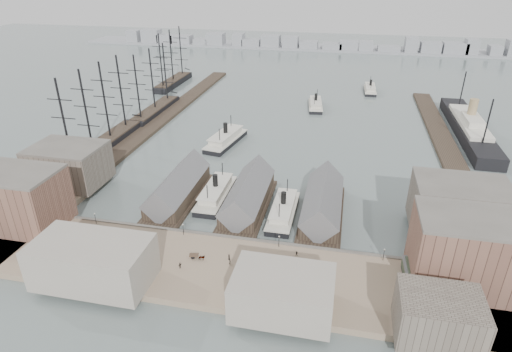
% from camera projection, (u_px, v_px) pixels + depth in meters
% --- Properties ---
extents(ground, '(900.00, 900.00, 0.00)m').
position_uv_depth(ground, '(236.00, 233.00, 137.06)').
color(ground, slate).
rests_on(ground, ground).
extents(quay, '(180.00, 30.00, 2.00)m').
position_uv_depth(quay, '(218.00, 270.00, 119.12)').
color(quay, '#857059').
rests_on(quay, ground).
extents(seawall, '(180.00, 1.20, 2.30)m').
position_uv_depth(seawall, '(232.00, 240.00, 132.00)').
color(seawall, '#59544C').
rests_on(seawall, ground).
extents(west_wharf, '(10.00, 220.00, 1.60)m').
position_uv_depth(west_wharf, '(163.00, 118.00, 237.09)').
color(west_wharf, '#2D231C').
rests_on(west_wharf, ground).
extents(east_wharf, '(10.00, 180.00, 1.60)m').
position_uv_depth(east_wharf, '(445.00, 146.00, 200.58)').
color(east_wharf, '#2D231C').
rests_on(east_wharf, ground).
extents(ferry_shed_west, '(14.00, 42.00, 12.60)m').
position_uv_depth(ferry_shed_west, '(178.00, 188.00, 154.69)').
color(ferry_shed_west, '#2D231C').
rests_on(ferry_shed_west, ground).
extents(ferry_shed_center, '(14.00, 42.00, 12.60)m').
position_uv_depth(ferry_shed_center, '(248.00, 196.00, 149.75)').
color(ferry_shed_center, '#2D231C').
rests_on(ferry_shed_center, ground).
extents(ferry_shed_east, '(14.00, 42.00, 12.60)m').
position_uv_depth(ferry_shed_east, '(323.00, 204.00, 144.81)').
color(ferry_shed_east, '#2D231C').
rests_on(ferry_shed_east, ground).
extents(warehouse_west_front, '(32.00, 18.00, 18.00)m').
position_uv_depth(warehouse_west_front, '(12.00, 199.00, 134.97)').
color(warehouse_west_front, brown).
rests_on(warehouse_west_front, west_land).
extents(warehouse_west_back, '(26.00, 20.00, 14.00)m').
position_uv_depth(warehouse_west_back, '(69.00, 165.00, 162.10)').
color(warehouse_west_back, '#60564C').
rests_on(warehouse_west_back, west_land).
extents(warehouse_east_front, '(30.00, 18.00, 19.00)m').
position_uv_depth(warehouse_east_front, '(474.00, 253.00, 108.88)').
color(warehouse_east_front, brown).
rests_on(warehouse_east_front, east_land).
extents(warehouse_east_back, '(28.00, 20.00, 15.00)m').
position_uv_depth(warehouse_east_back, '(459.00, 208.00, 133.01)').
color(warehouse_east_back, '#60564C').
rests_on(warehouse_east_back, east_land).
extents(street_bldg_center, '(24.00, 16.00, 10.00)m').
position_uv_depth(street_bldg_center, '(283.00, 293.00, 102.15)').
color(street_bldg_center, gray).
rests_on(street_bldg_center, quay).
extents(street_bldg_west, '(30.00, 16.00, 12.00)m').
position_uv_depth(street_bldg_west, '(93.00, 262.00, 111.21)').
color(street_bldg_west, gray).
rests_on(street_bldg_west, quay).
extents(street_bldg_east, '(18.00, 14.00, 11.00)m').
position_uv_depth(street_bldg_east, '(438.00, 318.00, 94.39)').
color(street_bldg_east, '#60564C').
rests_on(street_bldg_east, quay).
extents(lamp_post_far_w, '(0.44, 0.44, 3.92)m').
position_uv_depth(lamp_post_far_w, '(95.00, 216.00, 137.39)').
color(lamp_post_far_w, black).
rests_on(lamp_post_far_w, quay).
extents(lamp_post_near_w, '(0.44, 0.44, 3.92)m').
position_uv_depth(lamp_post_near_w, '(183.00, 227.00, 131.69)').
color(lamp_post_near_w, black).
rests_on(lamp_post_near_w, quay).
extents(lamp_post_near_e, '(0.44, 0.44, 3.92)m').
position_uv_depth(lamp_post_near_e, '(279.00, 239.00, 125.98)').
color(lamp_post_near_e, black).
rests_on(lamp_post_near_e, quay).
extents(lamp_post_far_e, '(0.44, 0.44, 3.92)m').
position_uv_depth(lamp_post_far_e, '(384.00, 252.00, 120.28)').
color(lamp_post_far_e, black).
rests_on(lamp_post_far_e, quay).
extents(far_shore, '(500.00, 40.00, 15.72)m').
position_uv_depth(far_shore, '(318.00, 46.00, 427.94)').
color(far_shore, gray).
rests_on(far_shore, ground).
extents(ferry_docked_west, '(8.62, 28.73, 10.26)m').
position_uv_depth(ferry_docked_west, '(216.00, 193.00, 156.39)').
color(ferry_docked_west, black).
rests_on(ferry_docked_west, ground).
extents(ferry_docked_east, '(8.15, 27.18, 9.71)m').
position_uv_depth(ferry_docked_east, '(283.00, 210.00, 145.64)').
color(ferry_docked_east, black).
rests_on(ferry_docked_east, ground).
extents(ferry_open_near, '(14.47, 32.22, 11.10)m').
position_uv_depth(ferry_open_near, '(226.00, 139.00, 204.05)').
color(ferry_open_near, black).
rests_on(ferry_open_near, ground).
extents(ferry_open_mid, '(10.82, 26.73, 9.28)m').
position_uv_depth(ferry_open_mid, '(315.00, 104.00, 255.02)').
color(ferry_open_mid, black).
rests_on(ferry_open_mid, ground).
extents(ferry_open_far, '(8.15, 24.90, 8.82)m').
position_uv_depth(ferry_open_far, '(370.00, 89.00, 286.65)').
color(ferry_open_far, black).
rests_on(ferry_open_far, ground).
extents(sailing_ship_near, '(9.52, 65.55, 39.12)m').
position_uv_depth(sailing_ship_near, '(102.00, 145.00, 196.78)').
color(sailing_ship_near, black).
rests_on(sailing_ship_near, ground).
extents(sailing_ship_mid, '(8.95, 51.70, 36.79)m').
position_uv_depth(sailing_ship_mid, '(155.00, 110.00, 244.62)').
color(sailing_ship_mid, black).
rests_on(sailing_ship_mid, ground).
extents(sailing_ship_far, '(9.17, 50.96, 37.71)m').
position_uv_depth(sailing_ship_far, '(173.00, 81.00, 303.27)').
color(sailing_ship_far, black).
rests_on(sailing_ship_far, ground).
extents(ocean_steamer, '(12.39, 90.53, 18.11)m').
position_uv_depth(ocean_steamer, '(468.00, 127.00, 215.22)').
color(ocean_steamer, black).
rests_on(ocean_steamer, ground).
extents(tram, '(2.93, 10.17, 3.59)m').
position_uv_depth(tram, '(408.00, 272.00, 113.99)').
color(tram, black).
rests_on(tram, quay).
extents(horse_cart_left, '(4.48, 3.80, 1.48)m').
position_uv_depth(horse_cart_left, '(102.00, 233.00, 132.59)').
color(horse_cart_left, black).
rests_on(horse_cart_left, quay).
extents(horse_cart_center, '(4.99, 2.26, 1.61)m').
position_uv_depth(horse_cart_center, '(199.00, 257.00, 121.37)').
color(horse_cart_center, black).
rests_on(horse_cart_center, quay).
extents(horse_cart_right, '(4.67, 3.52, 1.48)m').
position_uv_depth(horse_cart_right, '(251.00, 284.00, 111.47)').
color(horse_cart_right, black).
rests_on(horse_cart_right, quay).
extents(pedestrian_0, '(0.66, 0.75, 1.72)m').
position_uv_depth(pedestrian_0, '(69.00, 227.00, 135.41)').
color(pedestrian_0, black).
rests_on(pedestrian_0, quay).
extents(pedestrian_1, '(1.07, 1.01, 1.74)m').
position_uv_depth(pedestrian_1, '(87.00, 243.00, 127.66)').
color(pedestrian_1, black).
rests_on(pedestrian_1, quay).
extents(pedestrian_2, '(0.64, 1.09, 1.66)m').
position_uv_depth(pedestrian_2, '(137.00, 239.00, 129.48)').
color(pedestrian_2, black).
rests_on(pedestrian_2, quay).
extents(pedestrian_3, '(0.98, 1.05, 1.74)m').
position_uv_depth(pedestrian_3, '(180.00, 266.00, 117.98)').
color(pedestrian_3, black).
rests_on(pedestrian_3, quay).
extents(pedestrian_4, '(0.63, 0.88, 1.67)m').
position_uv_depth(pedestrian_4, '(229.00, 257.00, 121.36)').
color(pedestrian_4, black).
rests_on(pedestrian_4, quay).
extents(pedestrian_5, '(0.50, 0.67, 1.78)m').
position_uv_depth(pedestrian_5, '(230.00, 262.00, 119.21)').
color(pedestrian_5, black).
rests_on(pedestrian_5, quay).
extents(pedestrian_6, '(0.89, 0.76, 1.61)m').
position_uv_depth(pedestrian_6, '(297.00, 254.00, 122.94)').
color(pedestrian_6, black).
rests_on(pedestrian_6, quay).
extents(pedestrian_7, '(0.80, 1.20, 1.73)m').
position_uv_depth(pedestrian_7, '(303.00, 286.00, 110.37)').
color(pedestrian_7, black).
rests_on(pedestrian_7, quay).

